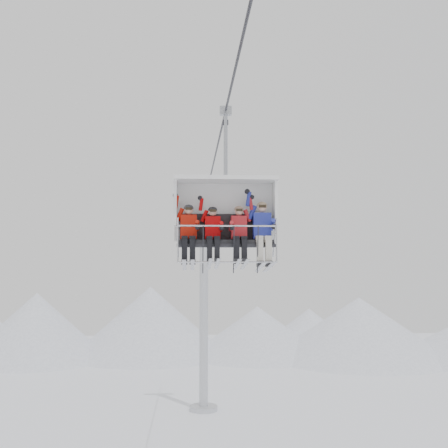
{
  "coord_description": "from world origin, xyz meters",
  "views": [
    {
      "loc": [
        -0.88,
        -14.69,
        9.43
      ],
      "look_at": [
        0.0,
        0.0,
        10.46
      ],
      "focal_mm": 45.0,
      "sensor_mm": 36.0,
      "label": 1
    }
  ],
  "objects": [
    {
      "name": "chairlift_carrier",
      "position": [
        0.0,
        -0.55,
        10.72
      ],
      "size": [
        2.58,
        1.17,
        3.98
      ],
      "color": "black",
      "rests_on": "haul_cable"
    },
    {
      "name": "skier_far_left",
      "position": [
        -0.93,
        -0.86,
        10.21
      ],
      "size": [
        0.4,
        1.69,
        1.61
      ],
      "color": "#AF1407",
      "rests_on": "chairlift_carrier"
    },
    {
      "name": "skier_far_right",
      "position": [
        0.91,
        -0.85,
        10.24
      ],
      "size": [
        0.44,
        1.69,
        1.74
      ],
      "color": "#242D98",
      "rests_on": "chairlift_carrier"
    },
    {
      "name": "skier_center_right",
      "position": [
        0.33,
        -0.86,
        10.19
      ],
      "size": [
        0.39,
        1.69,
        1.57
      ],
      "color": "#B41D23",
      "rests_on": "chairlift_carrier"
    },
    {
      "name": "ridgeline",
      "position": [
        -1.58,
        42.05,
        2.84
      ],
      "size": [
        72.0,
        21.0,
        7.0
      ],
      "color": "white",
      "rests_on": "ground"
    },
    {
      "name": "skier_center_left",
      "position": [
        -0.33,
        -0.87,
        10.18
      ],
      "size": [
        0.38,
        1.69,
        1.53
      ],
      "color": "#B20305",
      "rests_on": "chairlift_carrier"
    },
    {
      "name": "haul_cable",
      "position": [
        0.0,
        0.0,
        13.3
      ],
      "size": [
        0.06,
        50.0,
        0.06
      ],
      "primitive_type": "cylinder",
      "rotation": [
        1.57,
        0.0,
        0.0
      ],
      "color": "#2A2A2F",
      "rests_on": "lift_tower_left"
    },
    {
      "name": "lift_tower_right",
      "position": [
        0.0,
        22.0,
        5.78
      ],
      "size": [
        2.0,
        1.8,
        13.48
      ],
      "color": "#B8BAC0",
      "rests_on": "ground"
    }
  ]
}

